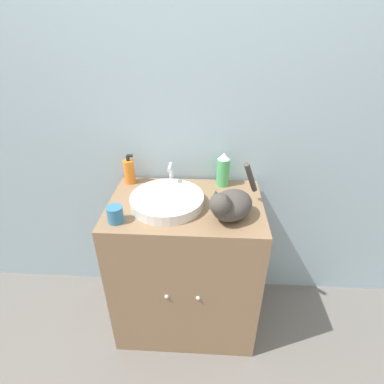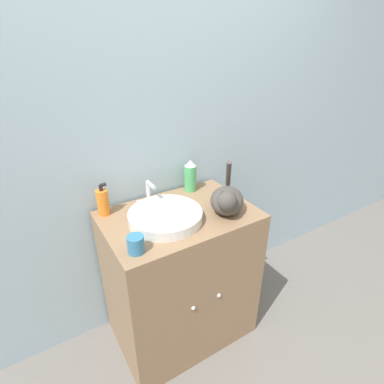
{
  "view_description": "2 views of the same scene",
  "coord_description": "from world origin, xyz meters",
  "px_view_note": "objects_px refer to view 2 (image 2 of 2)",
  "views": [
    {
      "loc": [
        0.11,
        -1.06,
        1.75
      ],
      "look_at": [
        0.04,
        0.27,
        0.97
      ],
      "focal_mm": 28.0,
      "sensor_mm": 36.0,
      "label": 1
    },
    {
      "loc": [
        -0.67,
        -0.95,
        1.74
      ],
      "look_at": [
        0.07,
        0.26,
        1.02
      ],
      "focal_mm": 28.0,
      "sensor_mm": 36.0,
      "label": 2
    }
  ],
  "objects_px": {
    "cat": "(227,200)",
    "cup": "(136,244)",
    "soap_bottle": "(103,202)",
    "spray_bottle": "(190,176)"
  },
  "relations": [
    {
      "from": "cat",
      "to": "spray_bottle",
      "type": "relative_size",
      "value": 1.62
    },
    {
      "from": "soap_bottle",
      "to": "cup",
      "type": "distance_m",
      "value": 0.4
    },
    {
      "from": "cat",
      "to": "cup",
      "type": "height_order",
      "value": "cat"
    },
    {
      "from": "cat",
      "to": "cup",
      "type": "relative_size",
      "value": 3.94
    },
    {
      "from": "cat",
      "to": "soap_bottle",
      "type": "height_order",
      "value": "cat"
    },
    {
      "from": "soap_bottle",
      "to": "cup",
      "type": "height_order",
      "value": "soap_bottle"
    },
    {
      "from": "cup",
      "to": "cat",
      "type": "bearing_deg",
      "value": 6.3
    },
    {
      "from": "spray_bottle",
      "to": "cat",
      "type": "bearing_deg",
      "value": -85.89
    },
    {
      "from": "cat",
      "to": "soap_bottle",
      "type": "distance_m",
      "value": 0.66
    },
    {
      "from": "soap_bottle",
      "to": "cat",
      "type": "bearing_deg",
      "value": -30.36
    }
  ]
}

